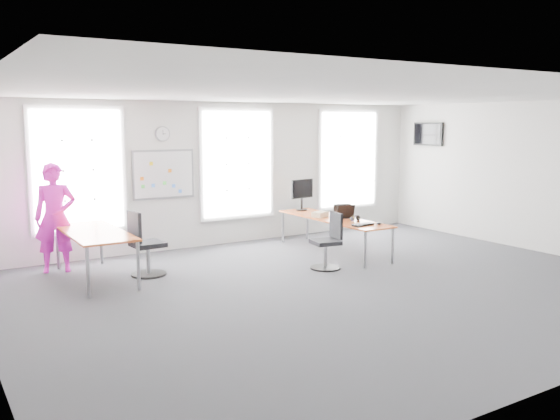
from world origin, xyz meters
TOP-DOWN VIEW (x-y plane):
  - floor at (0.00, 0.00)m, footprint 10.00×10.00m
  - ceiling at (0.00, 0.00)m, footprint 10.00×10.00m
  - wall_back at (0.00, 4.00)m, footprint 10.00×0.00m
  - wall_right at (5.00, 0.00)m, footprint 0.00×10.00m
  - window_left at (-3.00, 3.97)m, footprint 1.60×0.06m
  - window_mid at (0.30, 3.97)m, footprint 1.60×0.06m
  - window_right at (3.30, 3.97)m, footprint 1.60×0.06m
  - desk_right at (1.44, 2.07)m, footprint 0.76×2.87m
  - desk_left at (-3.13, 2.50)m, footprint 0.88×2.20m
  - chair_right at (0.56, 1.03)m, footprint 0.53×0.53m
  - chair_left at (-2.38, 2.26)m, footprint 0.59×0.59m
  - person at (-3.56, 3.37)m, footprint 0.78×0.60m
  - whiteboard at (-1.35, 3.97)m, footprint 1.20×0.03m
  - wall_clock at (-1.35, 3.97)m, footprint 0.30×0.04m
  - tv at (4.95, 3.00)m, footprint 0.06×0.90m
  - keyboard at (1.37, 1.06)m, footprint 0.48×0.25m
  - mouse at (1.66, 0.96)m, footprint 0.11×0.14m
  - lens_cap at (1.55, 1.42)m, footprint 0.08×0.08m
  - headphones at (1.58, 1.56)m, footprint 0.18×0.10m
  - laptop_sleeve at (1.53, 1.84)m, footprint 0.37×0.30m
  - paper_stack at (1.29, 2.30)m, footprint 0.35×0.31m
  - monitor at (1.48, 3.23)m, footprint 0.60×0.25m

SIDE VIEW (x-z plane):
  - floor at x=0.00m, z-range 0.00..0.00m
  - chair_right at x=0.56m, z-range -0.06..0.94m
  - chair_left at x=-2.38m, z-range -0.07..1.04m
  - desk_right at x=1.44m, z-range 0.30..1.00m
  - lens_cap at x=1.55m, z-range 0.70..0.71m
  - keyboard at x=1.37m, z-range 0.70..0.72m
  - mouse at x=1.66m, z-range 0.70..0.74m
  - desk_left at x=-3.13m, z-range 0.33..1.14m
  - headphones at x=1.58m, z-range 0.69..0.80m
  - paper_stack at x=1.29m, z-range 0.70..0.80m
  - laptop_sleeve at x=1.53m, z-range 0.69..0.99m
  - person at x=-3.56m, z-range 0.00..1.89m
  - monitor at x=1.48m, z-range 0.76..1.43m
  - wall_back at x=0.00m, z-range -3.50..6.50m
  - wall_right at x=5.00m, z-range -3.50..6.50m
  - whiteboard at x=-1.35m, z-range 1.10..2.00m
  - window_left at x=-3.00m, z-range 0.60..2.80m
  - window_mid at x=0.30m, z-range 0.60..2.80m
  - window_right at x=3.30m, z-range 0.60..2.80m
  - tv at x=4.95m, z-range 2.02..2.57m
  - wall_clock at x=-1.35m, z-range 2.20..2.50m
  - ceiling at x=0.00m, z-range 3.00..3.00m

